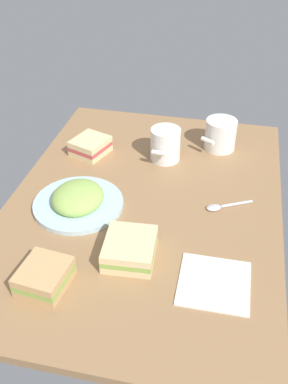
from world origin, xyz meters
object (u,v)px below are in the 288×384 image
spoon (222,206)px  coffee_mug_black (165,144)px  sandwich_extra (90,146)px  plate_of_food (78,200)px  sandwich_side (44,277)px  paper_napkin (214,283)px  sandwich_main (130,249)px  coffee_mug_milky (220,134)px

spoon → coffee_mug_black: bearing=-137.1°
coffee_mug_black → sandwich_extra: size_ratio=0.88×
plate_of_food → sandwich_side: size_ratio=2.01×
coffee_mug_black → paper_napkin: (41.94, 17.15, -4.44)cm
coffee_mug_black → sandwich_extra: coffee_mug_black is taller
spoon → paper_napkin: (23.80, 0.32, -0.23)cm
paper_napkin → sandwich_extra: bearing=-136.9°
spoon → plate_of_food: bearing=-78.6°
coffee_mug_black → sandwich_main: coffee_mug_black is taller
plate_of_food → sandwich_main: size_ratio=1.78×
sandwich_side → sandwich_extra: (-47.58, -6.35, 0.00)cm
sandwich_main → sandwich_extra: bearing=-151.1°
coffee_mug_milky → sandwich_side: (58.02, -28.20, -2.21)cm
plate_of_food → spoon: bearing=101.4°
sandwich_side → coffee_mug_black: bearing=163.8°
sandwich_main → paper_napkin: (3.55, 17.48, -2.05)cm
plate_of_food → sandwich_extra: plate_of_food is taller
spoon → coffee_mug_milky: bearing=-173.8°
coffee_mug_milky → spoon: coffee_mug_milky is taller
coffee_mug_black → sandwich_main: bearing=-0.5°
sandwich_side → sandwich_extra: size_ratio=0.90×
plate_of_food → paper_napkin: (17.18, 33.30, -1.63)cm
plate_of_food → sandwich_extra: (-23.23, -4.49, 0.42)cm
paper_napkin → sandwich_side: bearing=-77.2°
coffee_mug_black → coffee_mug_milky: (-8.91, 13.90, -0.18)cm
sandwich_main → sandwich_extra: same height
coffee_mug_black → sandwich_side: 51.20cm
plate_of_food → spoon: (-6.62, 32.98, -1.40)cm
coffee_mug_milky → sandwich_main: bearing=-16.7°
coffee_mug_black → spoon: size_ratio=0.94×
plate_of_food → sandwich_side: 24.42cm
coffee_mug_milky → sandwich_side: coffee_mug_milky is taller
sandwich_side → spoon: (-30.97, 31.12, -1.82)cm
coffee_mug_black → sandwich_side: size_ratio=0.98×
plate_of_food → paper_napkin: plate_of_food is taller
sandwich_side → spoon: sandwich_side is taller
coffee_mug_milky → spoon: 27.51cm
spoon → sandwich_extra: bearing=-113.9°
coffee_mug_milky → sandwich_extra: size_ratio=0.93×
sandwich_main → spoon: (-20.26, 17.16, -1.82)cm
sandwich_main → spoon: bearing=139.7°
sandwich_main → coffee_mug_black: bearing=179.5°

